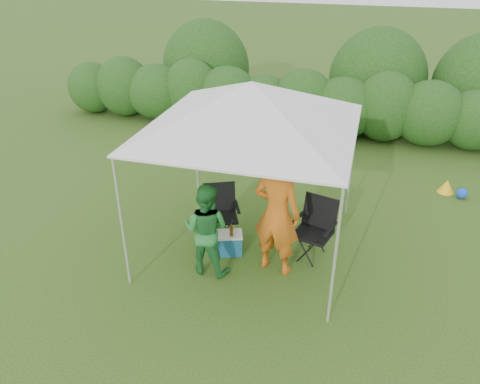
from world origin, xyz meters
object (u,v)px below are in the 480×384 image
(man, at_px, (277,214))
(woman, at_px, (206,229))
(cooler, at_px, (229,243))
(chair_right, at_px, (316,225))
(canopy, at_px, (252,106))
(chair_left, at_px, (221,208))

(man, distance_m, woman, 1.10)
(man, height_order, cooler, man)
(chair_right, relative_size, cooler, 1.93)
(canopy, height_order, cooler, canopy)
(man, bearing_deg, chair_left, -19.77)
(canopy, bearing_deg, chair_left, 166.36)
(woman, height_order, cooler, woman)
(chair_right, height_order, woman, woman)
(chair_right, bearing_deg, chair_left, -168.57)
(cooler, bearing_deg, woman, -129.73)
(chair_left, bearing_deg, man, -55.87)
(chair_right, relative_size, woman, 0.67)
(canopy, bearing_deg, cooler, -130.29)
(chair_right, xyz_separation_m, man, (-0.54, -0.56, 0.44))
(man, bearing_deg, canopy, -33.01)
(chair_left, bearing_deg, canopy, -38.07)
(woman, bearing_deg, canopy, -115.41)
(chair_left, distance_m, woman, 1.02)
(chair_right, xyz_separation_m, woman, (-1.56, -0.88, 0.18))
(woman, distance_m, cooler, 0.80)
(chair_left, bearing_deg, cooler, -83.04)
(chair_right, distance_m, woman, 1.80)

